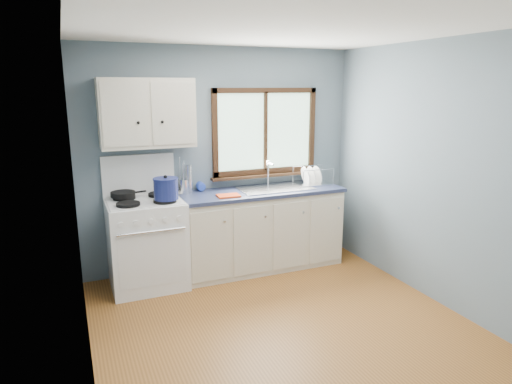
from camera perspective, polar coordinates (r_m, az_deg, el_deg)
name	(u,v)px	position (r m, az deg, el deg)	size (l,w,h in m)	color
floor	(291,335)	(4.11, 4.43, -17.36)	(3.20, 3.60, 0.02)	brown
ceiling	(297,24)	(3.57, 5.18, 20.16)	(3.20, 3.60, 0.02)	white
wall_back	(221,159)	(5.28, -4.34, 4.14)	(3.20, 0.02, 2.50)	slate
wall_front	(485,278)	(2.27, 26.69, -9.55)	(3.20, 0.02, 2.50)	slate
wall_left	(78,213)	(3.24, -21.41, -2.46)	(0.02, 3.60, 2.50)	slate
wall_right	(448,177)	(4.59, 22.91, 1.79)	(0.02, 3.60, 2.50)	slate
gas_range	(147,241)	(4.92, -13.52, -5.95)	(0.76, 0.69, 1.36)	white
base_cabinets	(260,233)	(5.31, 0.56, -5.12)	(1.85, 0.60, 0.88)	beige
countertop	(261,192)	(5.17, 0.58, 0.04)	(1.89, 0.64, 0.04)	#1F2641
sink	(275,194)	(5.26, 2.38, -0.22)	(0.84, 0.46, 0.44)	silver
window	(265,138)	(5.40, 1.17, 6.79)	(1.36, 0.10, 1.03)	#9EC6A8
upper_cabinets	(147,113)	(4.83, -13.47, 9.56)	(0.95, 0.35, 0.70)	beige
skillet	(123,194)	(4.89, -16.27, -0.25)	(0.39, 0.30, 0.05)	black
stockpot	(166,188)	(4.65, -11.20, 0.44)	(0.32, 0.32, 0.25)	navy
utensil_crock	(183,186)	(5.04, -9.12, 0.73)	(0.15, 0.15, 0.40)	silver
thermos	(189,179)	(5.06, -8.39, 1.62)	(0.07, 0.07, 0.31)	silver
soap_bottle	(202,181)	(5.09, -6.83, 1.43)	(0.10, 0.10, 0.26)	#2541B4
dish_towel	(228,196)	(4.87, -3.47, -0.47)	(0.24, 0.17, 0.02)	#D64216
dish_rack	(312,179)	(5.51, 7.03, 1.58)	(0.43, 0.34, 0.22)	silver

